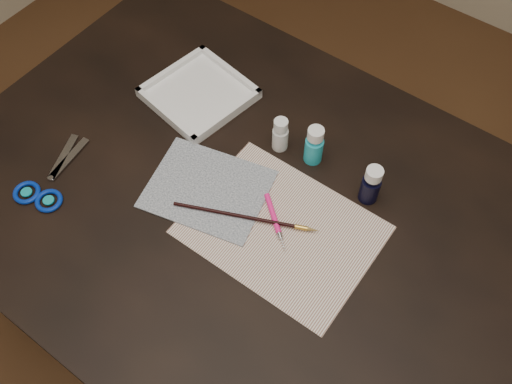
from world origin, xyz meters
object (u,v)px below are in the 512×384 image
Objects in this scene: paint_bottle_cyan at (314,145)px; paint_bottle_navy at (371,184)px; canvas at (208,189)px; palette_tray at (199,93)px; scissors at (52,170)px; paper at (282,230)px; paint_bottle_white at (280,134)px.

paint_bottle_navy is at bearing -6.28° from paint_bottle_cyan.
palette_tray is (-0.17, 0.19, 0.01)m from canvas.
paint_bottle_navy is at bearing -80.66° from scissors.
paper is 0.39m from palette_tray.
canvas is 0.19m from paint_bottle_white.
scissors is at bearing -108.30° from palette_tray.
paper is at bearing -53.96° from paint_bottle_white.
paint_bottle_navy is 0.45m from palette_tray.
scissors is (-0.34, -0.33, -0.04)m from paint_bottle_white.
paint_bottle_navy is (0.10, 0.16, 0.05)m from paper.
paint_bottle_cyan is at bearing 104.33° from paper.
paper is 1.76× the size of palette_tray.
paint_bottle_navy reaches higher than paint_bottle_white.
paint_bottle_navy is at bearing -1.19° from palette_tray.
palette_tray is at bearing 133.26° from canvas.
paint_bottle_white reaches higher than paper.
paper is 0.18m from canvas.
canvas is 1.10× the size of scissors.
scissors is (-0.29, -0.16, 0.00)m from canvas.
paint_bottle_white reaches higher than canvas.
paint_bottle_cyan reaches higher than paper.
paper is 0.19m from paint_bottle_cyan.
canvas is at bearing -146.97° from paint_bottle_navy.
scissors is (-0.56, -0.33, -0.04)m from paint_bottle_navy.
scissors reaches higher than paper.
palette_tray is at bearing -178.79° from paint_bottle_cyan.
palette_tray is (-0.45, 0.01, -0.03)m from paint_bottle_navy.
paint_bottle_cyan is 0.54m from scissors.
paint_bottle_navy is at bearing -0.43° from paint_bottle_white.
paint_bottle_cyan reaches higher than scissors.
paint_bottle_white reaches higher than scissors.
scissors is 0.36m from palette_tray.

